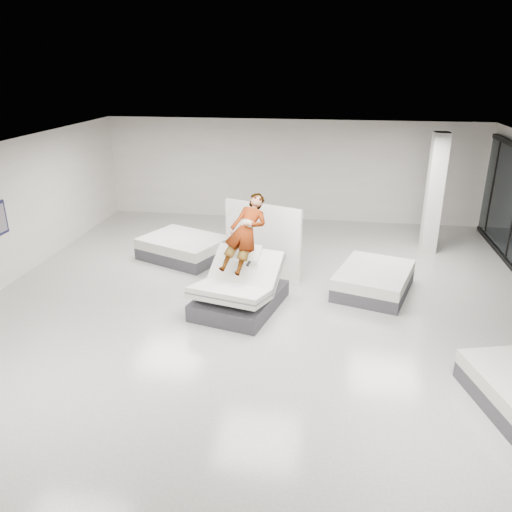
% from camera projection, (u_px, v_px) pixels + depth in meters
% --- Properties ---
extents(room, '(14.00, 14.04, 3.20)m').
position_uv_depth(room, '(259.00, 243.00, 9.52)').
color(room, beige).
rests_on(room, ground).
extents(hero_bed, '(1.92, 2.28, 1.26)m').
position_uv_depth(hero_bed, '(239.00, 292.00, 10.36)').
color(hero_bed, '#3E3E44').
rests_on(hero_bed, floor).
extents(person, '(1.04, 1.78, 1.51)m').
position_uv_depth(person, '(245.00, 246.00, 10.32)').
color(person, slate).
rests_on(person, hero_bed).
extents(remote, '(0.08, 0.15, 0.08)m').
position_uv_depth(remote, '(248.00, 264.00, 10.02)').
color(remote, black).
rests_on(remote, person).
extents(divider_panel, '(1.88, 0.81, 1.81)m').
position_uv_depth(divider_panel, '(262.00, 241.00, 11.73)').
color(divider_panel, white).
rests_on(divider_panel, floor).
extents(flat_bed_right_far, '(1.97, 2.29, 0.54)m').
position_uv_depth(flat_bed_right_far, '(374.00, 280.00, 11.18)').
color(flat_bed_right_far, '#3E3E44').
rests_on(flat_bed_right_far, floor).
extents(flat_bed_left_far, '(2.49, 2.23, 0.56)m').
position_uv_depth(flat_bed_left_far, '(184.00, 248.00, 13.10)').
color(flat_bed_left_far, '#3E3E44').
rests_on(flat_bed_left_far, floor).
extents(column, '(0.40, 0.40, 3.20)m').
position_uv_depth(column, '(434.00, 194.00, 13.10)').
color(column, silver).
rests_on(column, floor).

